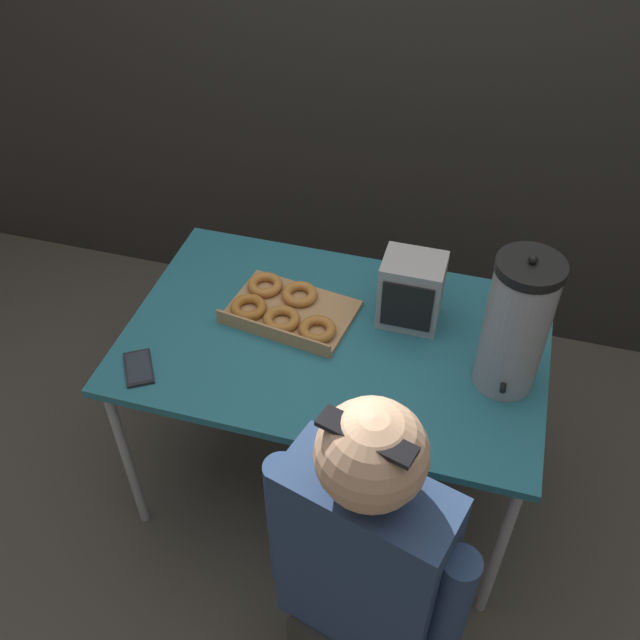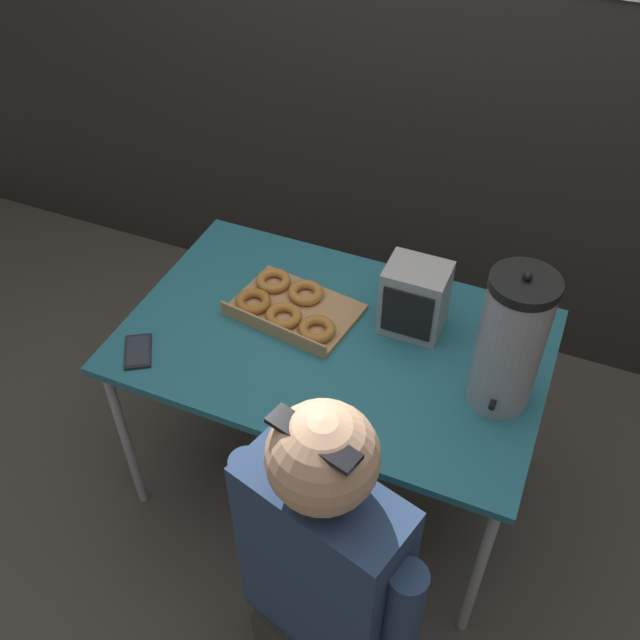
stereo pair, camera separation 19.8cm
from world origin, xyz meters
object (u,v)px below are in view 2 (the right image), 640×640
at_px(coffee_urn, 510,342).
at_px(space_heater, 415,299).
at_px(donut_box, 290,307).
at_px(person_seated, 322,586).
at_px(cell_phone, 138,351).

distance_m(coffee_urn, space_heater, 0.38).
relative_size(donut_box, person_seated, 0.34).
height_order(cell_phone, person_seated, person_seated).
height_order(space_heater, person_seated, person_seated).
bearing_deg(cell_phone, donut_box, 13.26).
xyz_separation_m(space_heater, person_seated, (0.05, -0.85, -0.23)).
bearing_deg(person_seated, coffee_urn, -95.82).
relative_size(coffee_urn, person_seated, 0.36).
xyz_separation_m(donut_box, space_heater, (0.38, 0.09, 0.09)).
bearing_deg(coffee_urn, space_heater, 149.63).
height_order(donut_box, cell_phone, donut_box).
xyz_separation_m(coffee_urn, person_seated, (-0.26, -0.66, -0.33)).
distance_m(cell_phone, space_heater, 0.86).
xyz_separation_m(donut_box, cell_phone, (-0.35, -0.35, -0.02)).
bearing_deg(person_seated, space_heater, -70.93).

